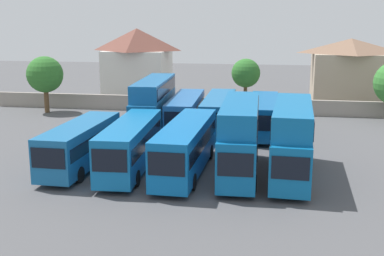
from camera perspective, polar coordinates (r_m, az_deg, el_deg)
ground at (r=52.60m, az=2.74°, el=0.75°), size 140.00×140.00×0.00m
depot_boundary_wall at (r=57.40m, az=3.37°, el=2.64°), size 56.00×0.50×1.80m
bus_1 at (r=36.58m, az=-12.79°, el=-1.73°), size 2.75×10.28×3.29m
bus_2 at (r=35.38m, az=-7.10°, el=-1.79°), size 3.10×11.19×3.52m
bus_3 at (r=34.70m, az=-0.68°, el=-1.95°), size 2.78×12.02×3.54m
bus_4 at (r=34.11m, az=5.56°, el=-0.75°), size 2.75×10.78×5.15m
bus_5 at (r=34.13m, az=11.54°, el=-1.00°), size 2.95×10.81×5.09m
bus_6 at (r=48.19m, az=-4.44°, el=3.05°), size 3.26×12.00×4.99m
bus_7 at (r=47.98m, az=-0.74°, el=1.96°), size 3.05×11.31×3.35m
bus_8 at (r=47.58m, az=3.13°, el=1.89°), size 2.83×11.53×3.41m
bus_9 at (r=47.17m, az=8.43°, el=1.60°), size 2.86×11.39×3.28m
house_terrace_left at (r=68.31m, az=-6.35°, el=7.51°), size 8.77×7.44×9.52m
house_terrace_centre at (r=65.57m, az=17.80°, el=6.26°), size 9.58×7.64×8.38m
tree_left_of_lot at (r=59.73m, az=-16.69°, el=5.94°), size 4.20×4.20×6.56m
tree_right_of_lot at (r=59.17m, az=6.26°, el=6.31°), size 3.42×3.42×6.16m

